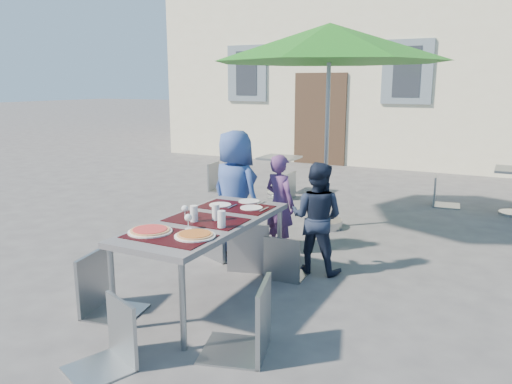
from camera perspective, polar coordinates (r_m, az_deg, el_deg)
The scene contains 20 objects.
ground at distance 5.04m, azimuth -0.65°, elevation -10.56°, with size 90.00×90.00×0.00m, color #444346.
dining_table at distance 4.54m, azimuth -5.72°, elevation -3.89°, with size 0.80×1.85×0.76m.
pizza_near_left at distance 4.21m, azimuth -12.01°, elevation -4.34°, with size 0.36×0.36×0.03m.
pizza_near_right at distance 4.04m, azimuth -7.00°, elevation -4.90°, with size 0.33×0.33×0.03m.
glassware at distance 4.40m, azimuth -5.80°, elevation -2.62°, with size 0.50×0.40×0.15m.
place_settings at distance 5.03m, azimuth -1.78°, elevation -1.44°, with size 0.60×0.49×0.01m.
child_0 at distance 5.75m, azimuth -2.38°, elevation -0.09°, with size 0.71×0.46×1.44m, color #375297.
child_1 at distance 5.82m, azimuth 2.74°, elevation -1.37°, with size 0.42×0.28×1.16m, color #573368.
child_2 at distance 5.24m, azimuth 6.95°, elevation -2.93°, with size 0.57×0.33×1.17m, color #171F32.
chair_0 at distance 5.63m, azimuth -4.25°, elevation -1.84°, with size 0.58×0.58×0.99m.
chair_1 at distance 5.25m, azimuth -0.69°, elevation -2.74°, with size 0.55×0.55×1.01m.
chair_2 at distance 5.03m, azimuth 3.36°, elevation -4.51°, with size 0.40×0.41×0.87m.
chair_3 at distance 4.47m, azimuth -17.32°, elevation -6.11°, with size 0.52×0.52×1.00m.
chair_4 at distance 3.62m, azimuth -0.84°, elevation -9.32°, with size 0.58×0.58×1.06m.
chair_5 at distance 3.65m, azimuth -16.71°, elevation -11.34°, with size 0.52×0.52×0.91m.
patio_umbrella at distance 6.75m, azimuth 8.41°, elevation 16.38°, with size 3.05×3.05×2.71m.
cafe_table_0 at distance 8.93m, azimuth 2.67°, elevation 2.53°, with size 0.63×0.63×0.68m.
bg_chair_l_0 at distance 9.23m, azimuth -4.36°, elevation 3.69°, with size 0.47×0.47×0.98m.
bg_chair_r_0 at distance 8.61m, azimuth 3.50°, elevation 2.56°, with size 0.39×0.38×0.86m.
bg_chair_l_1 at distance 8.61m, azimuth 20.56°, elevation 2.07°, with size 0.45×0.45×0.92m.
Camera 1 is at (2.15, -4.11, 1.96)m, focal length 35.00 mm.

